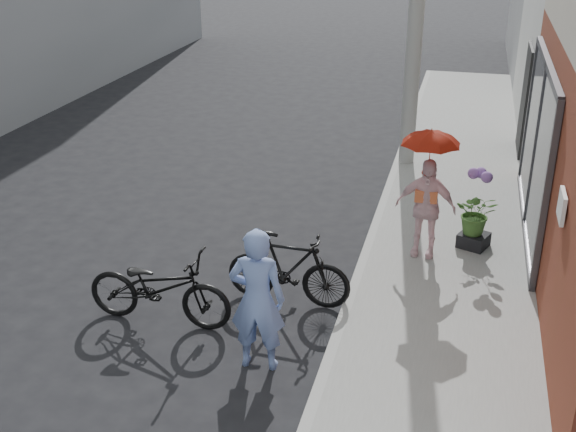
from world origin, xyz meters
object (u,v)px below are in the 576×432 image
at_px(bike_left, 159,288).
at_px(bike_right, 288,269).
at_px(kimono_woman, 425,207).
at_px(officer, 257,300).
at_px(planter, 473,240).

distance_m(bike_left, bike_right, 1.60).
bearing_deg(kimono_woman, bike_left, -136.19).
xyz_separation_m(officer, planter, (2.21, 3.34, -0.60)).
xyz_separation_m(bike_right, kimono_woman, (1.53, 1.55, 0.34)).
bearing_deg(bike_left, kimono_woman, -50.57).
bearing_deg(kimono_woman, planter, 35.16).
height_order(kimono_woman, planter, kimono_woman).
bearing_deg(bike_left, officer, -111.55).
distance_m(officer, planter, 4.05).
xyz_separation_m(bike_left, kimono_woman, (2.90, 2.38, 0.35)).
xyz_separation_m(bike_left, planter, (3.60, 2.79, -0.25)).
bearing_deg(officer, kimono_woman, -122.17).
relative_size(bike_right, planter, 4.19).
bearing_deg(officer, bike_right, -94.18).
bearing_deg(bike_right, bike_left, 123.24).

